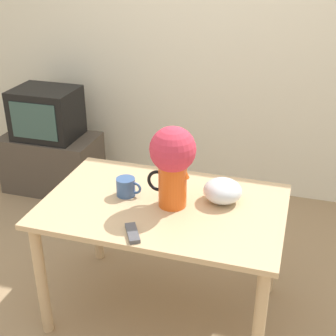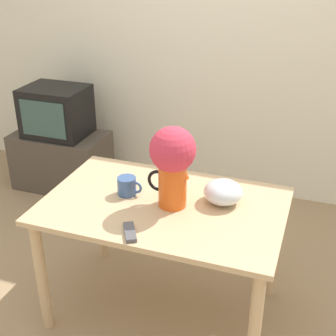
{
  "view_description": "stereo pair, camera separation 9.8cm",
  "coord_description": "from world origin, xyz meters",
  "px_view_note": "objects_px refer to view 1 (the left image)",
  "views": [
    {
      "loc": [
        0.75,
        -1.97,
        1.99
      ],
      "look_at": [
        0.14,
        0.06,
        0.94
      ],
      "focal_mm": 50.0,
      "sensor_mm": 36.0,
      "label": 1
    },
    {
      "loc": [
        0.85,
        -1.94,
        1.99
      ],
      "look_at": [
        0.14,
        0.06,
        0.94
      ],
      "focal_mm": 50.0,
      "sensor_mm": 36.0,
      "label": 2
    }
  ],
  "objects_px": {
    "coffee_mug": "(126,187)",
    "tv_set": "(47,113)",
    "flower_vase": "(173,159)",
    "white_bowl": "(223,191)"
  },
  "relations": [
    {
      "from": "coffee_mug",
      "to": "tv_set",
      "type": "distance_m",
      "value": 1.61
    },
    {
      "from": "flower_vase",
      "to": "coffee_mug",
      "type": "xyz_separation_m",
      "value": [
        -0.27,
        0.03,
        -0.21
      ]
    },
    {
      "from": "flower_vase",
      "to": "white_bowl",
      "type": "bearing_deg",
      "value": 25.22
    },
    {
      "from": "coffee_mug",
      "to": "white_bowl",
      "type": "height_order",
      "value": "white_bowl"
    },
    {
      "from": "flower_vase",
      "to": "coffee_mug",
      "type": "relative_size",
      "value": 3.09
    },
    {
      "from": "flower_vase",
      "to": "tv_set",
      "type": "xyz_separation_m",
      "value": [
        -1.41,
        1.15,
        -0.29
      ]
    },
    {
      "from": "flower_vase",
      "to": "coffee_mug",
      "type": "height_order",
      "value": "flower_vase"
    },
    {
      "from": "white_bowl",
      "to": "tv_set",
      "type": "distance_m",
      "value": 1.96
    },
    {
      "from": "tv_set",
      "to": "flower_vase",
      "type": "bearing_deg",
      "value": -39.16
    },
    {
      "from": "flower_vase",
      "to": "tv_set",
      "type": "distance_m",
      "value": 1.85
    }
  ]
}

